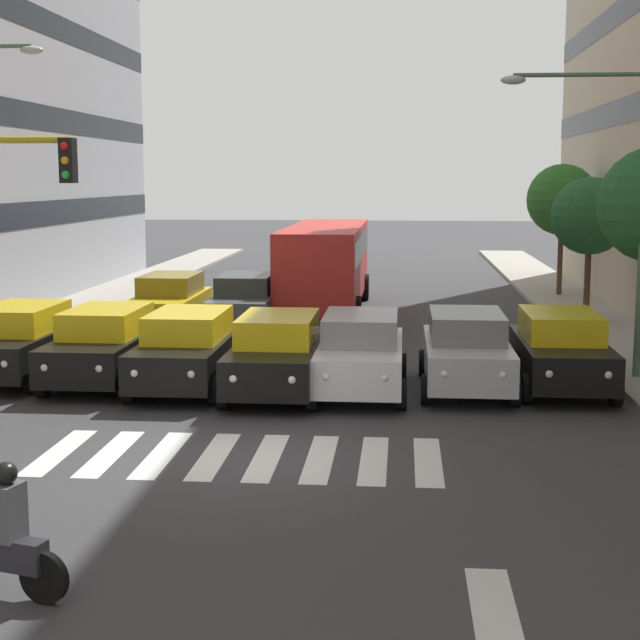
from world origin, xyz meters
name	(u,v)px	position (x,y,z in m)	size (l,w,h in m)	color
ground_plane	(241,456)	(0.00, 0.00, 0.00)	(180.00, 180.00, 0.00)	#38383A
crosswalk_markings	(241,456)	(0.00, 0.00, 0.00)	(6.75, 2.80, 0.01)	silver
lane_arrow_0	(494,609)	(-3.73, 5.50, 0.00)	(0.50, 2.20, 0.01)	silver
car_0	(561,350)	(-6.20, -5.74, 0.89)	(2.02, 4.44, 1.72)	black
car_1	(466,350)	(-4.12, -5.52, 0.89)	(2.02, 4.44, 1.72)	#B2B7BC
car_2	(360,353)	(-1.80, -5.04, 0.89)	(2.02, 4.44, 1.72)	silver
car_3	(277,354)	(-0.01, -4.74, 0.89)	(2.02, 4.44, 1.72)	black
car_4	(188,350)	(2.04, -5.10, 0.89)	(2.02, 4.44, 1.72)	black
car_5	(105,345)	(4.04, -5.49, 0.89)	(2.02, 4.44, 1.72)	black
car_6	(20,342)	(6.17, -5.80, 0.89)	(2.02, 4.44, 1.72)	black
car_row2_0	(246,302)	(2.09, -13.35, 0.89)	(2.02, 4.44, 1.72)	#474C51
car_row2_1	(170,302)	(4.41, -13.17, 0.89)	(2.02, 4.44, 1.72)	gold
bus_behind_traffic	(326,258)	(-0.01, -17.95, 1.86)	(2.78, 10.50, 3.00)	red
motorcycle_with_rider	(4,541)	(1.71, 5.62, 0.65)	(1.66, 0.56, 1.57)	black
street_lamp_left	(618,188)	(-7.48, -6.62, 4.44)	(3.33, 0.28, 6.91)	#4C6B56
street_tree_2	(590,216)	(-8.54, -15.39, 3.46)	(2.44, 2.44, 4.54)	#513823
street_tree_3	(562,200)	(-8.78, -22.31, 3.81)	(2.73, 2.73, 5.04)	#513823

